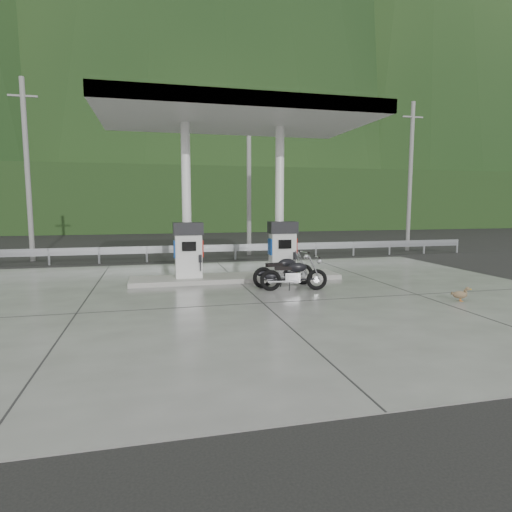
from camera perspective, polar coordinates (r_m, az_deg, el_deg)
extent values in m
plane|color=black|center=(12.03, -0.27, -5.33)|extent=(160.00, 160.00, 0.00)
cube|color=slate|center=(12.03, -0.27, -5.28)|extent=(18.00, 14.00, 0.02)
cube|color=#98958E|center=(14.41, -2.57, -2.91)|extent=(7.00, 1.40, 0.15)
cylinder|color=white|center=(14.38, -9.25, 7.29)|extent=(0.30, 0.30, 5.00)
cylinder|color=white|center=(14.97, 3.15, 7.35)|extent=(0.30, 0.30, 5.00)
cube|color=silver|center=(14.48, -2.69, 18.13)|extent=(8.50, 5.00, 0.40)
cube|color=black|center=(23.24, -6.83, 0.55)|extent=(60.00, 7.00, 0.01)
cylinder|color=gray|center=(21.64, -28.18, 9.93)|extent=(0.22, 0.22, 8.00)
cylinder|color=gray|center=(21.51, -0.95, 10.76)|extent=(0.22, 0.22, 8.00)
cylinder|color=gray|center=(25.07, 19.87, 9.80)|extent=(0.22, 0.22, 8.00)
cube|color=black|center=(41.53, -9.96, 7.40)|extent=(80.00, 6.00, 6.00)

